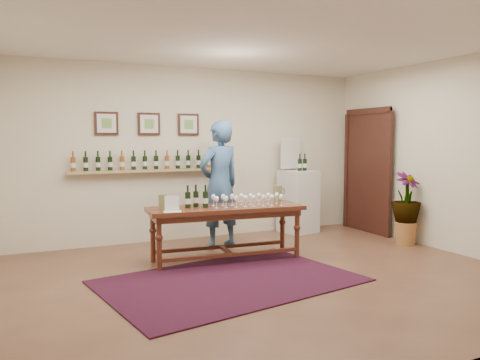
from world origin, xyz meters
name	(u,v)px	position (x,y,z in m)	size (l,w,h in m)	color
ground	(268,277)	(0.00, 0.00, 0.00)	(6.00, 6.00, 0.00)	#523524
room_shell	(325,170)	(2.11, 1.86, 1.12)	(6.00, 6.00, 6.00)	beige
rug	(230,281)	(-0.49, 0.03, 0.01)	(2.83, 1.89, 0.02)	#4C0D18
tasting_table	(226,214)	(-0.15, 0.92, 0.63)	(2.14, 0.84, 0.74)	#4A2212
table_glasses	(248,200)	(0.13, 0.84, 0.82)	(1.18, 0.27, 0.16)	white
table_bottles	(196,196)	(-0.55, 1.00, 0.89)	(0.27, 0.16, 0.29)	black
pitcher_left	(163,202)	(-1.00, 1.00, 0.84)	(0.13, 0.13, 0.20)	#686F45
pitcher_right	(278,193)	(0.70, 1.02, 0.86)	(0.15, 0.15, 0.24)	#686F45
menu_card	(172,204)	(-0.95, 0.78, 0.84)	(0.22, 0.16, 0.20)	silver
display_pedestal	(298,201)	(1.77, 2.18, 0.55)	(0.55, 0.55, 1.09)	silver
pedestal_bottles	(302,162)	(1.81, 2.11, 1.24)	(0.31, 0.08, 0.31)	black
info_sign	(290,153)	(1.70, 2.34, 1.40)	(0.45, 0.02, 0.61)	silver
potted_plant	(406,208)	(2.75, 0.60, 0.57)	(0.61, 0.61, 0.98)	#A26836
person	(219,184)	(0.06, 1.67, 0.96)	(0.70, 0.46, 1.92)	#35567F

